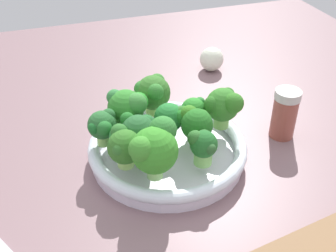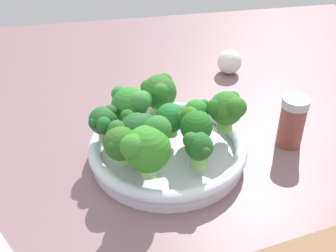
# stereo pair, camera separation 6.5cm
# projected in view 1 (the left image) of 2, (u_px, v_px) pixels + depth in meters

# --- Properties ---
(ground_plane) EXTENTS (1.30, 1.30, 0.03)m
(ground_plane) POSITION_uv_depth(u_px,v_px,m) (172.00, 163.00, 0.70)
(ground_plane) COLOR #7E6065
(bowl) EXTENTS (0.25, 0.25, 0.04)m
(bowl) POSITION_uv_depth(u_px,v_px,m) (168.00, 150.00, 0.68)
(bowl) COLOR white
(bowl) RESTS_ON ground_plane
(broccoli_floret_0) EXTENTS (0.06, 0.06, 0.07)m
(broccoli_floret_0) POSITION_uv_depth(u_px,v_px,m) (223.00, 105.00, 0.68)
(broccoli_floret_0) COLOR #80BF56
(broccoli_floret_0) RESTS_ON bowl
(broccoli_floret_1) EXTENTS (0.04, 0.05, 0.06)m
(broccoli_floret_1) POSITION_uv_depth(u_px,v_px,m) (203.00, 145.00, 0.61)
(broccoli_floret_1) COLOR #7AB95A
(broccoli_floret_1) RESTS_ON bowl
(broccoli_floret_2) EXTENTS (0.08, 0.07, 0.08)m
(broccoli_floret_2) POSITION_uv_depth(u_px,v_px,m) (154.00, 148.00, 0.58)
(broccoli_floret_2) COLOR #96D074
(broccoli_floret_2) RESTS_ON bowl
(broccoli_floret_3) EXTENTS (0.05, 0.05, 0.06)m
(broccoli_floret_3) POSITION_uv_depth(u_px,v_px,m) (102.00, 126.00, 0.64)
(broccoli_floret_3) COLOR #92CE66
(broccoli_floret_3) RESTS_ON bowl
(broccoli_floret_4) EXTENTS (0.04, 0.04, 0.05)m
(broccoli_floret_4) POSITION_uv_depth(u_px,v_px,m) (194.00, 110.00, 0.69)
(broccoli_floret_4) COLOR #85CA66
(broccoli_floret_4) RESTS_ON bowl
(broccoli_floret_5) EXTENTS (0.05, 0.05, 0.06)m
(broccoli_floret_5) POSITION_uv_depth(u_px,v_px,m) (175.00, 117.00, 0.67)
(broccoli_floret_5) COLOR #98D964
(broccoli_floret_5) RESTS_ON bowl
(broccoli_floret_6) EXTENTS (0.05, 0.06, 0.06)m
(broccoli_floret_6) POSITION_uv_depth(u_px,v_px,m) (196.00, 124.00, 0.64)
(broccoli_floret_6) COLOR #92CF57
(broccoli_floret_6) RESTS_ON bowl
(broccoli_floret_7) EXTENTS (0.06, 0.06, 0.07)m
(broccoli_floret_7) POSITION_uv_depth(u_px,v_px,m) (153.00, 92.00, 0.72)
(broccoli_floret_7) COLOR #9DD161
(broccoli_floret_7) RESTS_ON bowl
(broccoli_floret_8) EXTENTS (0.05, 0.06, 0.06)m
(broccoli_floret_8) POSITION_uv_depth(u_px,v_px,m) (123.00, 145.00, 0.60)
(broccoli_floret_8) COLOR #A0C968
(broccoli_floret_8) RESTS_ON bowl
(broccoli_floret_9) EXTENTS (0.07, 0.06, 0.07)m
(broccoli_floret_9) POSITION_uv_depth(u_px,v_px,m) (128.00, 106.00, 0.68)
(broccoli_floret_9) COLOR #89B15C
(broccoli_floret_9) RESTS_ON bowl
(broccoli_floret_10) EXTENTS (0.06, 0.06, 0.06)m
(broccoli_floret_10) POSITION_uv_depth(u_px,v_px,m) (139.00, 131.00, 0.63)
(broccoli_floret_10) COLOR #88BE58
(broccoli_floret_10) RESTS_ON bowl
(garlic_bulb) EXTENTS (0.05, 0.05, 0.05)m
(garlic_bulb) POSITION_uv_depth(u_px,v_px,m) (212.00, 59.00, 0.94)
(garlic_bulb) COLOR silver
(garlic_bulb) RESTS_ON ground_plane
(pepper_shaker) EXTENTS (0.04, 0.04, 0.09)m
(pepper_shaker) POSITION_uv_depth(u_px,v_px,m) (284.00, 113.00, 0.72)
(pepper_shaker) COLOR brown
(pepper_shaker) RESTS_ON ground_plane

